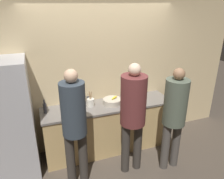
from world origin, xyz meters
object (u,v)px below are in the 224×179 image
at_px(person_left, 74,121).
at_px(person_right, 174,112).
at_px(person_center, 133,110).
at_px(utensil_crock, 91,102).
at_px(bottle_dark, 45,108).
at_px(cup_black, 89,100).
at_px(fruit_bowl, 112,101).
at_px(refrigerator, 10,121).

relative_size(person_left, person_right, 1.05).
relative_size(person_center, utensil_crock, 6.77).
bearing_deg(person_center, person_left, 178.82).
relative_size(person_left, person_center, 1.00).
distance_m(person_right, utensil_crock, 1.36).
distance_m(bottle_dark, cup_black, 0.76).
xyz_separation_m(person_right, fruit_bowl, (-0.70, 0.78, -0.06)).
height_order(person_left, fruit_bowl, person_left).
relative_size(refrigerator, bottle_dark, 7.90).
relative_size(utensil_crock, cup_black, 2.56).
bearing_deg(cup_black, person_right, -42.86).
distance_m(refrigerator, bottle_dark, 0.53).
distance_m(refrigerator, person_center, 1.81).
height_order(utensil_crock, cup_black, utensil_crock).
xyz_separation_m(person_right, cup_black, (-1.06, 0.98, -0.06)).
distance_m(refrigerator, utensil_crock, 1.25).
bearing_deg(person_center, bottle_dark, 149.94).
relative_size(refrigerator, person_left, 1.03).
bearing_deg(person_center, cup_black, 118.28).
xyz_separation_m(utensil_crock, bottle_dark, (-0.74, -0.00, 0.02)).
distance_m(person_right, cup_black, 1.44).
bearing_deg(bottle_dark, person_center, -30.06).
xyz_separation_m(person_left, fruit_bowl, (0.77, 0.62, -0.11)).
height_order(refrigerator, person_left, refrigerator).
relative_size(person_center, person_right, 1.05).
height_order(person_center, utensil_crock, person_center).
bearing_deg(fruit_bowl, cup_black, 151.18).
xyz_separation_m(person_left, utensil_crock, (0.40, 0.67, -0.09)).
relative_size(utensil_crock, bottle_dark, 1.13).
height_order(bottle_dark, cup_black, bottle_dark).
bearing_deg(person_right, fruit_bowl, 131.73).
bearing_deg(fruit_bowl, person_right, -48.27).
bearing_deg(person_right, utensil_crock, 141.63).
height_order(person_center, bottle_dark, person_center).
relative_size(person_left, cup_black, 17.38).
height_order(refrigerator, person_center, refrigerator).
xyz_separation_m(fruit_bowl, utensil_crock, (-0.36, 0.06, 0.02)).
distance_m(person_left, person_center, 0.86).
xyz_separation_m(refrigerator, fruit_bowl, (1.61, 0.05, 0.03)).
distance_m(person_center, utensil_crock, 0.83).
bearing_deg(person_left, bottle_dark, 116.56).
distance_m(person_left, person_right, 1.48).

